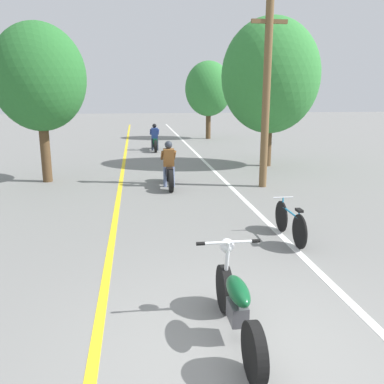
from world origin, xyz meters
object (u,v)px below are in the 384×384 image
utility_pole (266,95)px  motorcycle_rider_far (155,140)px  roadside_tree_right_far (209,89)px  roadside_tree_left (39,78)px  motorcycle_foreground (237,305)px  motorcycle_rider_lead (169,169)px  roadside_tree_right_near (271,76)px  bicycle_parked (290,222)px

utility_pole → motorcycle_rider_far: size_ratio=2.58×
roadside_tree_right_far → roadside_tree_left: (-7.83, -12.69, 0.19)m
motorcycle_foreground → motorcycle_rider_far: size_ratio=0.96×
roadside_tree_right_far → motorcycle_rider_lead: size_ratio=2.27×
roadside_tree_right_far → motorcycle_foreground: bearing=-99.2°
roadside_tree_left → motorcycle_rider_far: (4.02, 7.38, -2.90)m
utility_pole → roadside_tree_left: size_ratio=1.09×
roadside_tree_right_near → motorcycle_foreground: 12.97m
utility_pole → motorcycle_rider_lead: 3.83m
roadside_tree_right_near → roadside_tree_left: 8.66m
utility_pole → roadside_tree_right_far: 14.46m
motorcycle_foreground → motorcycle_rider_lead: (-0.12, 8.52, 0.11)m
motorcycle_rider_lead → motorcycle_rider_far: motorcycle_rider_lead is taller
roadside_tree_right_near → roadside_tree_left: bearing=-166.5°
roadside_tree_left → motorcycle_foreground: roadside_tree_left is taller
utility_pole → roadside_tree_right_far: utility_pole is taller
roadside_tree_left → bicycle_parked: roadside_tree_left is taller
motorcycle_foreground → roadside_tree_left: bearing=113.1°
roadside_tree_left → motorcycle_foreground: (4.18, -9.82, -2.98)m
motorcycle_rider_lead → bicycle_parked: motorcycle_rider_lead is taller
bicycle_parked → roadside_tree_right_far: bearing=84.9°
bicycle_parked → utility_pole: bearing=78.9°
roadside_tree_left → motorcycle_rider_lead: roadside_tree_left is taller
motorcycle_foreground → motorcycle_rider_lead: 8.52m
roadside_tree_right_near → bicycle_parked: roadside_tree_right_near is taller
roadside_tree_left → utility_pole: bearing=-13.9°
motorcycle_rider_lead → utility_pole: bearing=-8.2°
utility_pole → motorcycle_foreground: bearing=-109.6°
utility_pole → motorcycle_rider_lead: (-3.01, 0.43, -2.34)m
utility_pole → motorcycle_foreground: 8.92m
motorcycle_rider_lead → motorcycle_foreground: bearing=-89.2°
roadside_tree_right_near → bicycle_parked: bearing=-105.1°
motorcycle_rider_far → utility_pole: bearing=-71.6°
roadside_tree_right_near → motorcycle_rider_lead: bearing=-142.7°
roadside_tree_right_far → bicycle_parked: size_ratio=2.97×
utility_pole → motorcycle_foreground: (-2.88, -8.08, -2.45)m
motorcycle_foreground → bicycle_parked: size_ratio=1.24×
roadside_tree_right_far → motorcycle_rider_lead: roadside_tree_right_far is taller
motorcycle_foreground → roadside_tree_right_near: bearing=70.3°
roadside_tree_right_far → motorcycle_rider_lead: (-3.77, -14.00, -2.67)m
motorcycle_rider_far → roadside_tree_right_far: bearing=54.3°
utility_pole → motorcycle_foreground: size_ratio=2.68×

